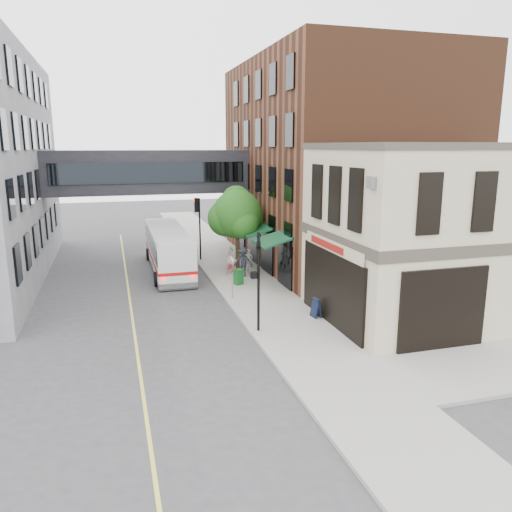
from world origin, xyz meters
TOP-DOWN VIEW (x-y plane):
  - ground at (0.00, 0.00)m, footprint 120.00×120.00m
  - sidewalk_main at (2.00, 14.00)m, footprint 4.00×60.00m
  - corner_building at (8.97, 2.00)m, footprint 10.19×8.12m
  - brick_building at (9.98, 15.00)m, footprint 13.76×18.00m
  - skyway_bridge at (-3.00, 18.00)m, footprint 14.00×3.18m
  - traffic_signal_near at (0.37, 2.00)m, footprint 0.44×0.22m
  - traffic_signal_far at (0.26, 17.00)m, footprint 0.53×0.28m
  - street_sign_pole at (0.39, 7.00)m, footprint 0.08×0.75m
  - street_tree at (2.19, 13.22)m, footprint 3.80×3.20m
  - lane_marking at (-5.00, 10.00)m, footprint 0.12×40.00m
  - bus at (-2.15, 14.90)m, footprint 2.60×10.49m
  - pedestrian_a at (2.68, 11.95)m, footprint 0.70×0.57m
  - pedestrian_b at (1.56, 12.12)m, footprint 0.93×0.81m
  - pedestrian_c at (2.16, 11.39)m, footprint 1.39×1.08m
  - newspaper_box at (1.42, 9.66)m, footprint 0.59×0.57m
  - sandwich_board at (3.60, 2.95)m, footprint 0.41×0.58m

SIDE VIEW (x-z plane):
  - ground at x=0.00m, z-range 0.00..0.00m
  - lane_marking at x=-5.00m, z-range 0.00..0.01m
  - sidewalk_main at x=2.00m, z-range 0.00..0.15m
  - newspaper_box at x=1.42m, z-range 0.15..1.09m
  - sandwich_board at x=3.60m, z-range 0.15..1.10m
  - pedestrian_b at x=1.56m, z-range 0.15..1.77m
  - pedestrian_a at x=2.68m, z-range 0.15..1.80m
  - pedestrian_c at x=2.16m, z-range 0.15..2.05m
  - bus at x=-2.15m, z-range 0.17..2.99m
  - street_sign_pole at x=0.39m, z-range 0.43..3.43m
  - traffic_signal_near at x=0.37m, z-range 0.68..5.28m
  - traffic_signal_far at x=0.26m, z-range 1.09..5.59m
  - street_tree at x=2.19m, z-range 1.11..6.71m
  - corner_building at x=8.97m, z-range -0.01..8.44m
  - skyway_bridge at x=-3.00m, z-range 5.00..8.00m
  - brick_building at x=9.98m, z-range -0.01..13.99m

